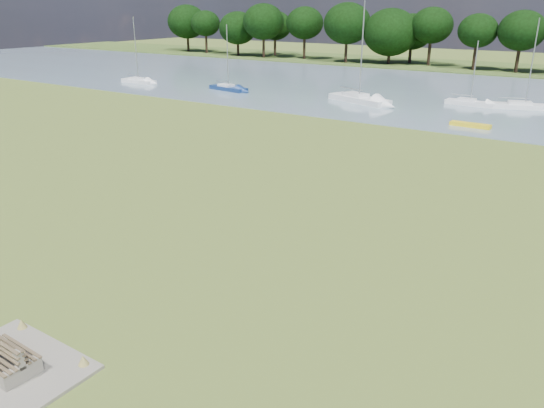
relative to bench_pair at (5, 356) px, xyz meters
The scene contains 12 objects.
ground 14.01m from the bench_pair, 90.00° to the left, with size 220.00×220.00×0.00m, color olive.
river 56.00m from the bench_pair, 90.00° to the left, with size 220.00×40.00×0.10m, color gray.
far_bank 86.00m from the bench_pair, 90.00° to the left, with size 220.00×20.00×0.40m, color #4C6626.
concrete_pad 0.46m from the bench_pair, 89.87° to the right, with size 4.20×3.20×0.10m, color gray.
bench_pair is the anchor object (origin of this frame).
kayak 39.44m from the bench_pair, 86.60° to the left, with size 3.28×0.77×0.33m, color yellow.
tree_line 82.21m from the bench_pair, 91.58° to the left, with size 137.44×8.28×10.02m.
sailboat_0 49.84m from the bench_pair, 90.50° to the left, with size 4.93×1.67×6.28m.
sailboat_1 51.09m from the bench_pair, 84.95° to the left, with size 6.40×3.55×8.42m.
sailboat_4 51.78m from the bench_pair, 121.48° to the left, with size 5.52×2.42×7.47m.
sailboat_5 46.54m from the bench_pair, 103.17° to the left, with size 7.57×4.49×9.97m.
sailboat_7 59.12m from the bench_pair, 133.67° to the left, with size 5.27×1.62×8.16m.
Camera 1 is at (12.82, -19.99, 9.52)m, focal length 35.00 mm.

